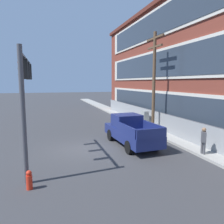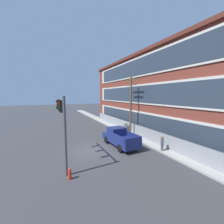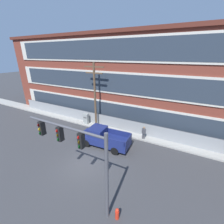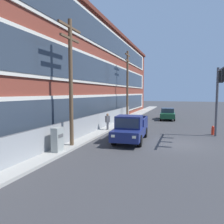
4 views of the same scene
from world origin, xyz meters
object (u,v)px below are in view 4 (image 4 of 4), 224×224
Objects in this scene: sedan_dark_green at (168,114)px; utility_pole_midblock at (127,83)px; electrical_cabinet at (57,141)px; pickup_truck_navy at (131,129)px; traffic_signal_mast at (221,86)px; fire_hydrant at (213,130)px; pedestrian_near_cabinet at (108,121)px; utility_pole_near_corner at (71,77)px.

sedan_dark_green is 6.98m from utility_pole_midblock.
utility_pole_midblock is 5.60× the size of electrical_cabinet.
pickup_truck_navy is 5.76m from electrical_cabinet.
traffic_signal_mast reaches higher than pickup_truck_navy.
traffic_signal_mast is 7.42m from pickup_truck_navy.
utility_pole_midblock reaches higher than fire_hydrant.
traffic_signal_mast reaches higher than fire_hydrant.
pedestrian_near_cabinet is at bearing -178.88° from utility_pole_midblock.
pickup_truck_navy is 4.62m from pedestrian_near_cabinet.
traffic_signal_mast is 13.29m from utility_pole_midblock.
sedan_dark_green is at bearing -23.16° from pedestrian_near_cabinet.
sedan_dark_green is at bearing -58.72° from utility_pole_midblock.
traffic_signal_mast is at bearing -176.52° from fire_hydrant.
electrical_cabinet reaches higher than fire_hydrant.
electrical_cabinet is (-1.66, 0.03, -3.84)m from utility_pole_near_corner.
utility_pole_near_corner is 0.93× the size of utility_pole_midblock.
traffic_signal_mast is at bearing -61.05° from utility_pole_near_corner.
traffic_signal_mast is 0.64× the size of utility_pole_midblock.
utility_pole_near_corner is 7.47m from pedestrian_near_cabinet.
traffic_signal_mast is 12.34m from electrical_cabinet.
utility_pole_midblock is (-2.95, 4.86, 4.05)m from sedan_dark_green.
pickup_truck_navy is 0.63× the size of utility_pole_midblock.
sedan_dark_green is at bearing 24.77° from fire_hydrant.
utility_pole_midblock is 16.71m from electrical_cabinet.
traffic_signal_mast reaches higher than electrical_cabinet.
pedestrian_near_cabinet is at bearing 156.84° from sedan_dark_green.
sedan_dark_green is 2.81× the size of electrical_cabinet.
sedan_dark_green is 11.96m from pedestrian_near_cabinet.
utility_pole_midblock is at bearing 1.12° from pedestrian_near_cabinet.
utility_pole_midblock is at bearing 121.28° from sedan_dark_green.
utility_pole_near_corner is at bearing -1.15° from electrical_cabinet.
traffic_signal_mast is 10.96m from utility_pole_near_corner.
traffic_signal_mast is 4.49m from fire_hydrant.
fire_hydrant is (9.38, -9.47, -0.41)m from electrical_cabinet.
pedestrian_near_cabinet is (6.51, -0.22, -3.66)m from utility_pole_near_corner.
traffic_signal_mast is 1.27× the size of sedan_dark_green.
fire_hydrant is (-6.83, -9.37, -4.47)m from utility_pole_midblock.
utility_pole_midblock is at bearing 53.92° from fire_hydrant.
sedan_dark_green is (14.45, -1.64, -0.15)m from pickup_truck_navy.
traffic_signal_mast is 9.96m from pedestrian_near_cabinet.
pedestrian_near_cabinet is (-8.04, -0.16, -3.88)m from utility_pole_midblock.
traffic_signal_mast reaches higher than sedan_dark_green.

